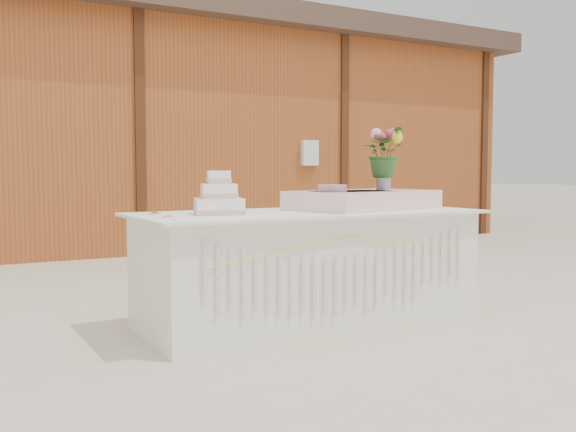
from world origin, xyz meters
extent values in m
plane|color=beige|center=(0.00, 0.00, 0.00)|extent=(80.00, 80.00, 0.00)
cube|color=#97481F|center=(0.00, 6.00, 1.50)|extent=(12.00, 4.00, 3.00)
cube|color=#443126|center=(0.00, 6.00, 3.15)|extent=(12.60, 4.60, 0.30)
cube|color=white|center=(0.00, 0.00, 0.38)|extent=(2.28, 0.88, 0.75)
cube|color=white|center=(0.00, 0.00, 0.76)|extent=(2.40, 1.00, 0.02)
cube|color=white|center=(-0.66, 0.03, 0.82)|extent=(0.37, 0.37, 0.10)
cube|color=#D8AD88|center=(-0.66, 0.03, 0.79)|extent=(0.39, 0.39, 0.02)
cube|color=white|center=(-0.66, 0.03, 0.92)|extent=(0.27, 0.27, 0.09)
cube|color=#D8AD88|center=(-0.66, 0.03, 0.89)|extent=(0.28, 0.28, 0.02)
cube|color=white|center=(-0.66, 0.03, 1.01)|extent=(0.17, 0.17, 0.08)
cube|color=#D8AD88|center=(-0.66, 0.03, 0.99)|extent=(0.19, 0.19, 0.02)
cylinder|color=white|center=(0.14, -0.07, 0.78)|extent=(0.22, 0.22, 0.01)
cylinder|color=white|center=(0.14, -0.07, 0.80)|extent=(0.06, 0.06, 0.04)
cylinder|color=white|center=(0.14, -0.07, 0.83)|extent=(0.25, 0.25, 0.01)
cylinder|color=#CB9392|center=(0.14, -0.07, 0.89)|extent=(0.20, 0.20, 0.12)
cube|color=#FAD0C9|center=(0.48, 0.03, 0.84)|extent=(1.18, 0.85, 0.13)
cylinder|color=#A6A6AA|center=(0.64, 0.01, 0.98)|extent=(0.10, 0.10, 0.14)
imported|color=#2D5923|center=(0.64, 0.01, 1.23)|extent=(0.41, 0.39, 0.36)
camera|label=1|loc=(-2.27, -3.74, 1.04)|focal=40.00mm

